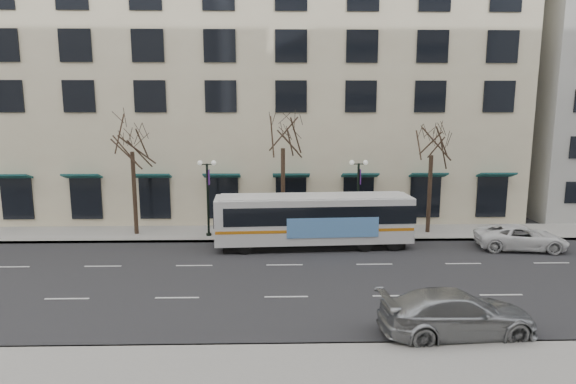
{
  "coord_description": "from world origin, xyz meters",
  "views": [
    {
      "loc": [
        -0.4,
        -23.27,
        8.51
      ],
      "look_at": [
        0.2,
        2.92,
        4.0
      ],
      "focal_mm": 30.0,
      "sensor_mm": 36.0,
      "label": 1
    }
  ],
  "objects_px": {
    "lamp_post_left": "(208,194)",
    "white_pickup": "(521,237)",
    "tree_far_mid": "(283,134)",
    "tree_far_right": "(432,141)",
    "lamp_post_right": "(358,194)",
    "silver_car": "(457,313)",
    "tree_far_left": "(131,137)",
    "city_bus": "(315,219)"
  },
  "relations": [
    {
      "from": "tree_far_right",
      "to": "white_pickup",
      "type": "distance_m",
      "value": 8.21
    },
    {
      "from": "lamp_post_right",
      "to": "silver_car",
      "type": "distance_m",
      "value": 14.62
    },
    {
      "from": "tree_far_mid",
      "to": "white_pickup",
      "type": "relative_size",
      "value": 1.6
    },
    {
      "from": "tree_far_mid",
      "to": "white_pickup",
      "type": "height_order",
      "value": "tree_far_mid"
    },
    {
      "from": "tree_far_mid",
      "to": "city_bus",
      "type": "xyz_separation_m",
      "value": [
        1.93,
        -3.03,
        -5.11
      ]
    },
    {
      "from": "tree_far_left",
      "to": "white_pickup",
      "type": "height_order",
      "value": "tree_far_left"
    },
    {
      "from": "tree_far_mid",
      "to": "tree_far_right",
      "type": "xyz_separation_m",
      "value": [
        10.0,
        -0.0,
        -0.48
      ]
    },
    {
      "from": "tree_far_mid",
      "to": "tree_far_right",
      "type": "distance_m",
      "value": 10.01
    },
    {
      "from": "tree_far_left",
      "to": "tree_far_right",
      "type": "height_order",
      "value": "tree_far_left"
    },
    {
      "from": "lamp_post_left",
      "to": "tree_far_right",
      "type": "bearing_deg",
      "value": 2.29
    },
    {
      "from": "tree_far_right",
      "to": "lamp_post_right",
      "type": "height_order",
      "value": "tree_far_right"
    },
    {
      "from": "tree_far_mid",
      "to": "lamp_post_right",
      "type": "bearing_deg",
      "value": -6.83
    },
    {
      "from": "tree_far_left",
      "to": "lamp_post_left",
      "type": "xyz_separation_m",
      "value": [
        5.01,
        -0.6,
        -3.75
      ]
    },
    {
      "from": "lamp_post_left",
      "to": "lamp_post_right",
      "type": "bearing_deg",
      "value": 0.0
    },
    {
      "from": "silver_car",
      "to": "city_bus",
      "type": "bearing_deg",
      "value": 16.09
    },
    {
      "from": "tree_far_right",
      "to": "city_bus",
      "type": "bearing_deg",
      "value": -159.43
    },
    {
      "from": "tree_far_left",
      "to": "lamp_post_right",
      "type": "relative_size",
      "value": 1.6
    },
    {
      "from": "silver_car",
      "to": "tree_far_mid",
      "type": "bearing_deg",
      "value": 18.72
    },
    {
      "from": "city_bus",
      "to": "lamp_post_right",
      "type": "bearing_deg",
      "value": 35.1
    },
    {
      "from": "city_bus",
      "to": "silver_car",
      "type": "relative_size",
      "value": 2.07
    },
    {
      "from": "lamp_post_left",
      "to": "silver_car",
      "type": "distance_m",
      "value": 18.49
    },
    {
      "from": "tree_far_mid",
      "to": "silver_car",
      "type": "height_order",
      "value": "tree_far_mid"
    },
    {
      "from": "lamp_post_left",
      "to": "white_pickup",
      "type": "relative_size",
      "value": 0.98
    },
    {
      "from": "white_pickup",
      "to": "silver_car",
      "type": "bearing_deg",
      "value": 151.38
    },
    {
      "from": "silver_car",
      "to": "white_pickup",
      "type": "relative_size",
      "value": 1.11
    },
    {
      "from": "white_pickup",
      "to": "city_bus",
      "type": "bearing_deg",
      "value": 94.15
    },
    {
      "from": "lamp_post_left",
      "to": "lamp_post_right",
      "type": "relative_size",
      "value": 1.0
    },
    {
      "from": "tree_far_mid",
      "to": "tree_far_right",
      "type": "height_order",
      "value": "tree_far_mid"
    },
    {
      "from": "lamp_post_right",
      "to": "silver_car",
      "type": "xyz_separation_m",
      "value": [
        1.41,
        -14.4,
        -2.08
      ]
    },
    {
      "from": "tree_far_left",
      "to": "white_pickup",
      "type": "xyz_separation_m",
      "value": [
        24.6,
        -3.75,
        -5.96
      ]
    },
    {
      "from": "tree_far_mid",
      "to": "city_bus",
      "type": "relative_size",
      "value": 0.7
    },
    {
      "from": "tree_far_right",
      "to": "city_bus",
      "type": "relative_size",
      "value": 0.66
    },
    {
      "from": "lamp_post_right",
      "to": "white_pickup",
      "type": "height_order",
      "value": "lamp_post_right"
    },
    {
      "from": "lamp_post_right",
      "to": "white_pickup",
      "type": "bearing_deg",
      "value": -18.16
    },
    {
      "from": "tree_far_right",
      "to": "city_bus",
      "type": "xyz_separation_m",
      "value": [
        -8.07,
        -3.03,
        -4.63
      ]
    },
    {
      "from": "lamp_post_right",
      "to": "white_pickup",
      "type": "distance_m",
      "value": 10.33
    },
    {
      "from": "silver_car",
      "to": "lamp_post_left",
      "type": "bearing_deg",
      "value": 33.94
    },
    {
      "from": "lamp_post_right",
      "to": "lamp_post_left",
      "type": "bearing_deg",
      "value": 180.0
    },
    {
      "from": "lamp_post_left",
      "to": "white_pickup",
      "type": "xyz_separation_m",
      "value": [
        19.59,
        -3.15,
        -2.2
      ]
    },
    {
      "from": "tree_far_mid",
      "to": "tree_far_right",
      "type": "relative_size",
      "value": 1.06
    },
    {
      "from": "tree_far_left",
      "to": "city_bus",
      "type": "xyz_separation_m",
      "value": [
        11.93,
        -3.03,
        -4.9
      ]
    },
    {
      "from": "lamp_post_left",
      "to": "city_bus",
      "type": "height_order",
      "value": "lamp_post_left"
    }
  ]
}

